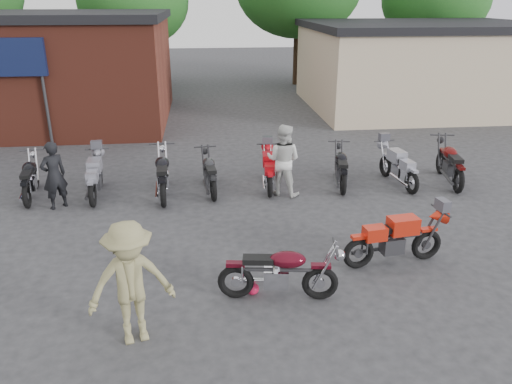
{
  "coord_description": "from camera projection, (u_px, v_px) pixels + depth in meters",
  "views": [
    {
      "loc": [
        -1.52,
        -7.3,
        4.8
      ],
      "look_at": [
        -0.45,
        2.6,
        0.9
      ],
      "focal_mm": 35.0,
      "sensor_mm": 36.0,
      "label": 1
    }
  ],
  "objects": [
    {
      "name": "person_tan",
      "position": [
        131.0,
        283.0,
        7.16
      ],
      "size": [
        1.4,
        1.03,
        1.93
      ],
      "primitive_type": "imported",
      "rotation": [
        0.0,
        0.0,
        0.28
      ],
      "color": "#8D8657",
      "rests_on": "ground"
    },
    {
      "name": "brick_building",
      "position": [
        14.0,
        72.0,
        19.99
      ],
      "size": [
        12.0,
        8.0,
        4.0
      ],
      "primitive_type": "cube",
      "color": "maroon",
      "rests_on": "ground"
    },
    {
      "name": "row_bike_4",
      "position": [
        269.0,
        168.0,
        13.3
      ],
      "size": [
        0.77,
        1.92,
        1.09
      ],
      "primitive_type": null,
      "rotation": [
        0.0,
        0.0,
        1.49
      ],
      "color": "red",
      "rests_on": "ground"
    },
    {
      "name": "person_light",
      "position": [
        283.0,
        160.0,
        12.7
      ],
      "size": [
        1.12,
        1.04,
        1.85
      ],
      "primitive_type": "imported",
      "rotation": [
        0.0,
        0.0,
        2.67
      ],
      "color": "silver",
      "rests_on": "ground"
    },
    {
      "name": "sportbike",
      "position": [
        396.0,
        237.0,
        9.44
      ],
      "size": [
        2.04,
        0.91,
        1.14
      ],
      "primitive_type": null,
      "rotation": [
        0.0,
        0.0,
        0.14
      ],
      "color": "red",
      "rests_on": "ground"
    },
    {
      "name": "person_dark",
      "position": [
        54.0,
        175.0,
        11.89
      ],
      "size": [
        0.72,
        0.69,
        1.66
      ],
      "primitive_type": "imported",
      "rotation": [
        0.0,
        0.0,
        3.8
      ],
      "color": "black",
      "rests_on": "ground"
    },
    {
      "name": "helmet",
      "position": [
        253.0,
        289.0,
        8.61
      ],
      "size": [
        0.25,
        0.25,
        0.21
      ],
      "primitive_type": "ellipsoid",
      "rotation": [
        0.0,
        0.0,
        -0.08
      ],
      "color": "#C5153C",
      "rests_on": "ground"
    },
    {
      "name": "row_bike_7",
      "position": [
        450.0,
        161.0,
        13.64
      ],
      "size": [
        1.04,
        2.21,
        1.23
      ],
      "primitive_type": null,
      "rotation": [
        0.0,
        0.0,
        1.41
      ],
      "color": "#4F0A09",
      "rests_on": "ground"
    },
    {
      "name": "tree_2",
      "position": [
        298.0,
        5.0,
        27.82
      ],
      "size": [
        7.04,
        7.04,
        8.8
      ],
      "primitive_type": null,
      "color": "#144C1A",
      "rests_on": "ground"
    },
    {
      "name": "ground",
      "position": [
        298.0,
        293.0,
        8.66
      ],
      "size": [
        90.0,
        90.0,
        0.0
      ],
      "primitive_type": "plane",
      "color": "#2D2D30"
    },
    {
      "name": "tree_3",
      "position": [
        434.0,
        15.0,
        28.84
      ],
      "size": [
        6.08,
        6.08,
        7.6
      ],
      "primitive_type": null,
      "color": "#144C1A",
      "rests_on": "ground"
    },
    {
      "name": "vintage_motorcycle",
      "position": [
        280.0,
        269.0,
        8.32
      ],
      "size": [
        2.03,
        0.91,
        1.14
      ],
      "primitive_type": null,
      "rotation": [
        0.0,
        0.0,
        -0.14
      ],
      "color": "#470814",
      "rests_on": "ground"
    },
    {
      "name": "row_bike_3",
      "position": [
        209.0,
        171.0,
        13.04
      ],
      "size": [
        0.82,
        1.95,
        1.1
      ],
      "primitive_type": null,
      "rotation": [
        0.0,
        0.0,
        1.68
      ],
      "color": "black",
      "rests_on": "ground"
    },
    {
      "name": "row_bike_0",
      "position": [
        30.0,
        176.0,
        12.64
      ],
      "size": [
        0.93,
        2.02,
        1.13
      ],
      "primitive_type": null,
      "rotation": [
        0.0,
        0.0,
        1.72
      ],
      "color": "black",
      "rests_on": "ground"
    },
    {
      "name": "row_bike_6",
      "position": [
        398.0,
        165.0,
        13.5
      ],
      "size": [
        0.91,
        2.01,
        1.12
      ],
      "primitive_type": null,
      "rotation": [
        0.0,
        0.0,
        1.72
      ],
      "color": "#9394A1",
      "rests_on": "ground"
    },
    {
      "name": "stucco_building",
      "position": [
        421.0,
        69.0,
        22.76
      ],
      "size": [
        10.0,
        8.0,
        3.5
      ],
      "primitive_type": "cube",
      "color": "tan",
      "rests_on": "ground"
    },
    {
      "name": "tree_1",
      "position": [
        135.0,
        18.0,
        27.17
      ],
      "size": [
        5.92,
        5.92,
        7.4
      ],
      "primitive_type": null,
      "color": "#144C1A",
      "rests_on": "ground"
    },
    {
      "name": "row_bike_1",
      "position": [
        95.0,
        175.0,
        12.71
      ],
      "size": [
        0.78,
        1.99,
        1.13
      ],
      "primitive_type": null,
      "rotation": [
        0.0,
        0.0,
        1.64
      ],
      "color": "gray",
      "rests_on": "ground"
    },
    {
      "name": "row_bike_5",
      "position": [
        341.0,
        166.0,
        13.45
      ],
      "size": [
        0.95,
        2.01,
        1.12
      ],
      "primitive_type": null,
      "rotation": [
        0.0,
        0.0,
        1.4
      ],
      "color": "black",
      "rests_on": "ground"
    },
    {
      "name": "row_bike_2",
      "position": [
        163.0,
        172.0,
        12.75
      ],
      "size": [
        0.83,
        2.18,
        1.24
      ],
      "primitive_type": null,
      "rotation": [
        0.0,
        0.0,
        1.63
      ],
      "color": "black",
      "rests_on": "ground"
    }
  ]
}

